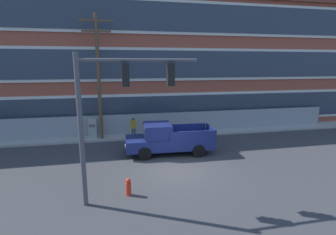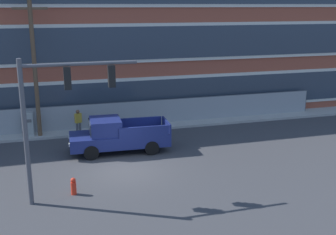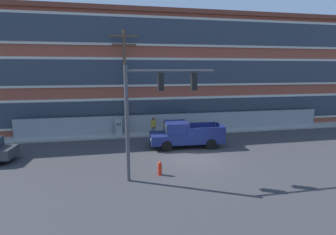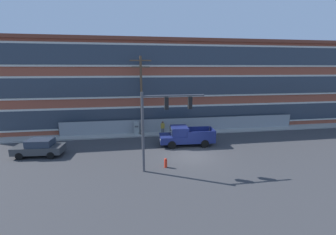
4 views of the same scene
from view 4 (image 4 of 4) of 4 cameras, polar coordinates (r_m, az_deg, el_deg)
The scene contains 11 objects.
ground_plane at distance 20.67m, azimuth 5.99°, elevation -9.68°, with size 160.00×160.00×0.00m, color #38383A.
sidewalk_building_side at distance 27.46m, azimuth 2.00°, elevation -3.81°, with size 80.00×1.93×0.16m, color #9E9B93.
brick_mill_building at distance 33.68m, azimuth 6.68°, elevation 8.72°, with size 54.62×11.63×11.24m.
chain_link_fence at distance 27.74m, azimuth 3.96°, elevation -1.89°, with size 29.00×0.06×1.79m.
traffic_signal_mast at distance 16.54m, azimuth -1.97°, elevation 0.28°, with size 4.71×0.43×6.09m.
pickup_truck_navy at distance 23.13m, azimuth 4.47°, elevation -4.75°, with size 5.66×2.35×1.97m.
sedan_dark_grey at distance 23.35m, azimuth -29.86°, elevation -6.62°, with size 4.33×2.04×1.56m.
utility_pole_near_corner at distance 25.54m, azimuth -6.78°, elevation 6.12°, with size 2.34×0.26×9.07m.
electrical_cabinet at distance 26.57m, azimuth -7.99°, elevation -2.83°, with size 0.60×0.51×1.63m.
pedestrian_near_cabinet at distance 26.33m, azimuth -1.37°, elevation -2.50°, with size 0.46×0.38×1.69m.
fire_hydrant at distance 18.22m, azimuth -0.59°, elevation -11.45°, with size 0.24×0.24×0.78m.
Camera 4 is at (-5.10, -18.47, 7.75)m, focal length 24.00 mm.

